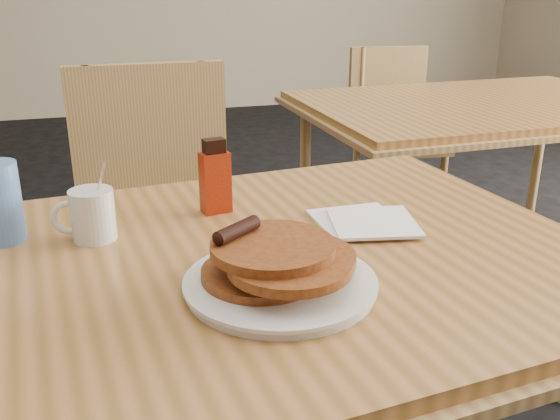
# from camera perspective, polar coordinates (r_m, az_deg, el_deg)

# --- Properties ---
(main_table) EXTENTS (1.43, 1.03, 0.75)m
(main_table) POSITION_cam_1_polar(r_m,az_deg,el_deg) (1.07, -5.57, -6.46)
(main_table) COLOR #AD713D
(main_table) RESTS_ON floor
(neighbor_table) EXTENTS (1.40, 0.96, 0.75)m
(neighbor_table) POSITION_cam_1_polar(r_m,az_deg,el_deg) (2.53, 18.09, 8.60)
(neighbor_table) COLOR #AD713D
(neighbor_table) RESTS_ON floor
(chair_main_far) EXTENTS (0.44, 0.44, 0.97)m
(chair_main_far) POSITION_cam_1_polar(r_m,az_deg,el_deg) (1.79, -11.07, 0.11)
(chair_main_far) COLOR tan
(chair_main_far) RESTS_ON floor
(chair_neighbor_far) EXTENTS (0.43, 0.44, 0.87)m
(chair_neighbor_far) POSITION_cam_1_polar(r_m,az_deg,el_deg) (3.18, 10.33, 8.02)
(chair_neighbor_far) COLOR tan
(chair_neighbor_far) RESTS_ON floor
(pancake_plate) EXTENTS (0.29, 0.29, 0.10)m
(pancake_plate) POSITION_cam_1_polar(r_m,az_deg,el_deg) (0.94, -0.03, -5.66)
(pancake_plate) COLOR silver
(pancake_plate) RESTS_ON main_table
(coffee_mug) EXTENTS (0.11, 0.08, 0.15)m
(coffee_mug) POSITION_cam_1_polar(r_m,az_deg,el_deg) (1.16, -16.88, -0.35)
(coffee_mug) COLOR silver
(coffee_mug) RESTS_ON main_table
(syrup_bottle) EXTENTS (0.06, 0.05, 0.15)m
(syrup_bottle) POSITION_cam_1_polar(r_m,az_deg,el_deg) (1.24, -5.95, 2.86)
(syrup_bottle) COLOR #720608
(syrup_bottle) RESTS_ON main_table
(napkin_stack) EXTENTS (0.19, 0.20, 0.01)m
(napkin_stack) POSITION_cam_1_polar(r_m,az_deg,el_deg) (1.20, 7.80, -1.05)
(napkin_stack) COLOR white
(napkin_stack) RESTS_ON main_table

